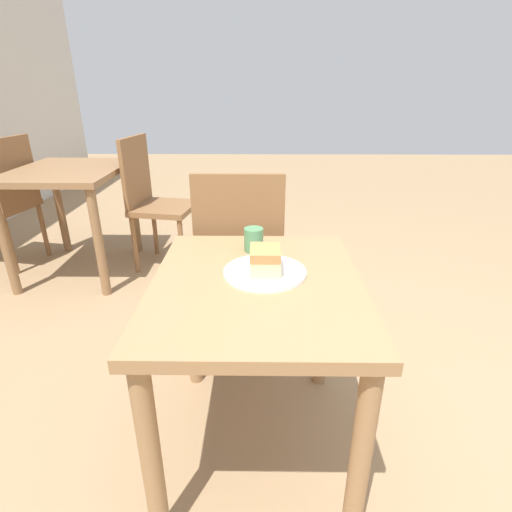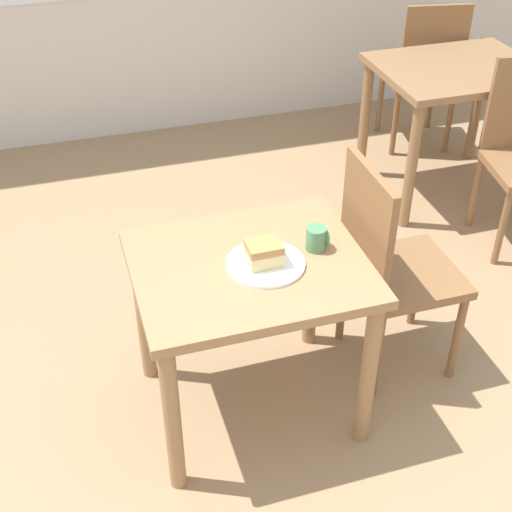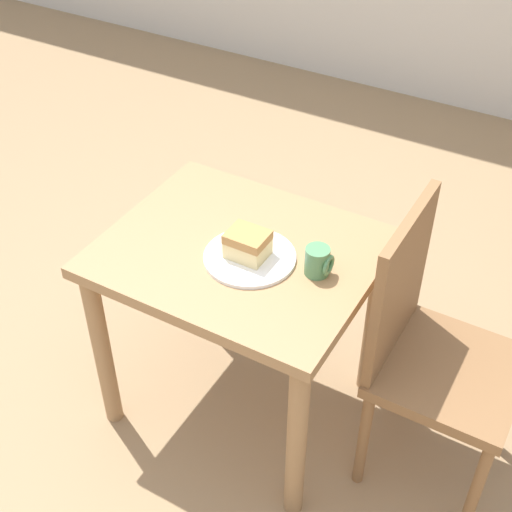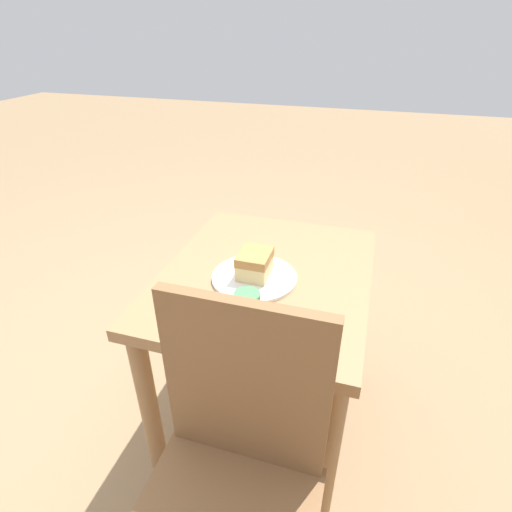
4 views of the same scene
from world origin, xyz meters
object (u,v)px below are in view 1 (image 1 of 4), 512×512
Objects in this scene: dining_table_far at (70,188)px; chair_near_window at (241,260)px; cake_slice at (265,260)px; chair_far_corner at (154,199)px; chair_far_opposite at (6,198)px; coffee_mug at (254,239)px; dining_table_near at (257,314)px; plate at (265,272)px.

chair_near_window is at bearing -128.28° from dining_table_far.
cake_slice is (-0.56, -0.11, 0.25)m from chair_near_window.
chair_far_corner is 1.10m from chair_far_opposite.
chair_far_opposite is (-0.01, 1.10, 0.00)m from chair_far_corner.
chair_far_corner is 10.76× the size of coffee_mug.
dining_table_near is 0.85× the size of chair_near_window.
dining_table_far is 9.68× the size of coffee_mug.
chair_near_window is at bearing 68.66° from chair_far_opposite.
chair_near_window reaches higher than plate.
chair_near_window and chair_far_corner have the same top height.
dining_table_near is at bearing 97.92° from chair_near_window.
coffee_mug is at bearing 101.36° from chair_near_window.
chair_far_opposite is at bearing 47.78° from dining_table_near.
dining_table_near is 0.85× the size of chair_far_opposite.
chair_far_corner is at bearing 24.46° from dining_table_near.
chair_near_window is (-0.98, -1.24, -0.11)m from dining_table_far.
dining_table_far is 3.11× the size of plate.
dining_table_far is at bearing 112.24° from chair_far_corner.
chair_far_opposite is (0.12, 0.55, -0.11)m from dining_table_far.
dining_table_far is at bearing -38.28° from chair_near_window.
plate is (0.05, -0.03, 0.13)m from dining_table_near.
dining_table_far is 7.22× the size of cake_slice.
dining_table_far is 1.88m from coffee_mug.
cake_slice reaches higher than dining_table_near.
dining_table_far is 0.90× the size of chair_far_corner.
cake_slice is (-1.54, -1.36, 0.14)m from dining_table_far.
dining_table_far reaches higher than plate.
chair_far_opposite is 10.76× the size of coffee_mug.
chair_far_corner is 1.00× the size of chair_far_opposite.
chair_far_corner reaches higher than coffee_mug.
chair_far_opposite is (1.10, 1.79, 0.00)m from chair_near_window.
chair_far_corner is at bearing 27.73° from coffee_mug.
chair_near_window is 1.00× the size of chair_far_opposite.
chair_far_opposite is at bearing 49.06° from plate.
cake_slice is at bearing -175.00° from plate.
chair_far_corner is 8.02× the size of cake_slice.
dining_table_far is at bearing 88.26° from chair_far_opposite.
cake_slice is at bearing -138.71° from dining_table_far.
plate is (-0.56, -0.11, 0.20)m from chair_near_window.
dining_table_near is at bearing -176.84° from coffee_mug.
chair_far_opposite is 2.37m from coffee_mug.
dining_table_near is 2.96× the size of plate.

